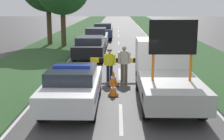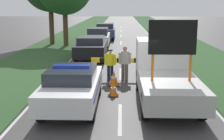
{
  "view_description": "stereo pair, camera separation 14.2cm",
  "coord_description": "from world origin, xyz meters",
  "px_view_note": "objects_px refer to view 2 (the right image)",
  "views": [
    {
      "loc": [
        -0.12,
        -11.29,
        3.67
      ],
      "look_at": [
        -0.33,
        0.71,
        1.1
      ],
      "focal_mm": 50.0,
      "sensor_mm": 36.0,
      "label": 1
    },
    {
      "loc": [
        0.02,
        -11.29,
        3.67
      ],
      "look_at": [
        -0.33,
        0.71,
        1.1
      ],
      "focal_mm": 50.0,
      "sensor_mm": 36.0,
      "label": 2
    }
  ],
  "objects_px": {
    "traffic_cone_near_truck": "(175,72)",
    "queued_car_sedan_black": "(91,47)",
    "queued_car_van_white": "(98,37)",
    "road_barrier": "(117,62)",
    "traffic_cone_near_police": "(80,77)",
    "work_truck": "(165,72)",
    "queued_car_hatch_blue": "(105,31)",
    "traffic_cone_centre_front": "(113,89)",
    "pedestrian_civilian": "(125,61)",
    "traffic_cone_behind_barrier": "(114,78)",
    "police_officer": "(110,62)",
    "police_car": "(73,85)"
  },
  "relations": [
    {
      "from": "pedestrian_civilian",
      "to": "traffic_cone_centre_front",
      "type": "relative_size",
      "value": 2.88
    },
    {
      "from": "police_car",
      "to": "queued_car_hatch_blue",
      "type": "relative_size",
      "value": 1.11
    },
    {
      "from": "police_officer",
      "to": "pedestrian_civilian",
      "type": "relative_size",
      "value": 0.92
    },
    {
      "from": "police_car",
      "to": "traffic_cone_near_police",
      "type": "height_order",
      "value": "police_car"
    },
    {
      "from": "traffic_cone_behind_barrier",
      "to": "queued_car_hatch_blue",
      "type": "distance_m",
      "value": 18.83
    },
    {
      "from": "road_barrier",
      "to": "traffic_cone_near_police",
      "type": "bearing_deg",
      "value": -147.84
    },
    {
      "from": "police_officer",
      "to": "queued_car_hatch_blue",
      "type": "bearing_deg",
      "value": -93.85
    },
    {
      "from": "road_barrier",
      "to": "traffic_cone_centre_front",
      "type": "height_order",
      "value": "road_barrier"
    },
    {
      "from": "traffic_cone_near_truck",
      "to": "queued_car_van_white",
      "type": "bearing_deg",
      "value": 113.48
    },
    {
      "from": "work_truck",
      "to": "road_barrier",
      "type": "bearing_deg",
      "value": -63.45
    },
    {
      "from": "traffic_cone_near_truck",
      "to": "road_barrier",
      "type": "bearing_deg",
      "value": -173.76
    },
    {
      "from": "traffic_cone_centre_front",
      "to": "queued_car_sedan_black",
      "type": "relative_size",
      "value": 0.13
    },
    {
      "from": "traffic_cone_near_truck",
      "to": "traffic_cone_near_police",
      "type": "bearing_deg",
      "value": -160.76
    },
    {
      "from": "police_car",
      "to": "road_barrier",
      "type": "relative_size",
      "value": 1.88
    },
    {
      "from": "road_barrier",
      "to": "traffic_cone_behind_barrier",
      "type": "height_order",
      "value": "road_barrier"
    },
    {
      "from": "traffic_cone_near_police",
      "to": "work_truck",
      "type": "bearing_deg",
      "value": -30.5
    },
    {
      "from": "police_car",
      "to": "queued_car_van_white",
      "type": "relative_size",
      "value": 1.04
    },
    {
      "from": "queued_car_sedan_black",
      "to": "queued_car_hatch_blue",
      "type": "relative_size",
      "value": 1.08
    },
    {
      "from": "road_barrier",
      "to": "traffic_cone_behind_barrier",
      "type": "bearing_deg",
      "value": -99.69
    },
    {
      "from": "queued_car_sedan_black",
      "to": "queued_car_van_white",
      "type": "distance_m",
      "value": 5.73
    },
    {
      "from": "queued_car_sedan_black",
      "to": "traffic_cone_behind_barrier",
      "type": "bearing_deg",
      "value": 103.55
    },
    {
      "from": "queued_car_van_white",
      "to": "queued_car_hatch_blue",
      "type": "distance_m",
      "value": 6.14
    },
    {
      "from": "work_truck",
      "to": "police_car",
      "type": "bearing_deg",
      "value": 14.0
    },
    {
      "from": "traffic_cone_near_police",
      "to": "queued_car_sedan_black",
      "type": "distance_m",
      "value": 6.73
    },
    {
      "from": "work_truck",
      "to": "queued_car_van_white",
      "type": "bearing_deg",
      "value": -78.66
    },
    {
      "from": "police_officer",
      "to": "traffic_cone_centre_front",
      "type": "relative_size",
      "value": 2.66
    },
    {
      "from": "police_officer",
      "to": "traffic_cone_near_police",
      "type": "xyz_separation_m",
      "value": [
        -1.36,
        -0.74,
        -0.56
      ]
    },
    {
      "from": "police_car",
      "to": "police_officer",
      "type": "bearing_deg",
      "value": 74.59
    },
    {
      "from": "traffic_cone_centre_front",
      "to": "traffic_cone_near_truck",
      "type": "bearing_deg",
      "value": 48.09
    },
    {
      "from": "traffic_cone_centre_front",
      "to": "traffic_cone_near_truck",
      "type": "distance_m",
      "value": 4.59
    },
    {
      "from": "traffic_cone_behind_barrier",
      "to": "work_truck",
      "type": "bearing_deg",
      "value": -43.47
    },
    {
      "from": "work_truck",
      "to": "pedestrian_civilian",
      "type": "bearing_deg",
      "value": -64.89
    },
    {
      "from": "traffic_cone_centre_front",
      "to": "queued_car_van_white",
      "type": "xyz_separation_m",
      "value": [
        -1.64,
        14.24,
        0.56
      ]
    },
    {
      "from": "queued_car_van_white",
      "to": "traffic_cone_near_police",
      "type": "bearing_deg",
      "value": 90.33
    },
    {
      "from": "traffic_cone_near_police",
      "to": "pedestrian_civilian",
      "type": "bearing_deg",
      "value": 20.34
    },
    {
      "from": "road_barrier",
      "to": "police_officer",
      "type": "distance_m",
      "value": 0.64
    },
    {
      "from": "traffic_cone_centre_front",
      "to": "traffic_cone_near_truck",
      "type": "xyz_separation_m",
      "value": [
        3.06,
        3.41,
        -0.05
      ]
    },
    {
      "from": "work_truck",
      "to": "queued_car_sedan_black",
      "type": "distance_m",
      "value": 9.55
    },
    {
      "from": "traffic_cone_behind_barrier",
      "to": "queued_car_van_white",
      "type": "bearing_deg",
      "value": 97.36
    },
    {
      "from": "road_barrier",
      "to": "pedestrian_civilian",
      "type": "relative_size",
      "value": 1.51
    },
    {
      "from": "queued_car_hatch_blue",
      "to": "queued_car_sedan_black",
      "type": "bearing_deg",
      "value": 88.38
    },
    {
      "from": "traffic_cone_near_truck",
      "to": "traffic_cone_behind_barrier",
      "type": "relative_size",
      "value": 0.71
    },
    {
      "from": "traffic_cone_behind_barrier",
      "to": "queued_car_sedan_black",
      "type": "distance_m",
      "value": 7.12
    },
    {
      "from": "road_barrier",
      "to": "traffic_cone_near_police",
      "type": "height_order",
      "value": "road_barrier"
    },
    {
      "from": "pedestrian_civilian",
      "to": "queued_car_van_white",
      "type": "xyz_separation_m",
      "value": [
        -2.13,
        11.68,
        -0.14
      ]
    },
    {
      "from": "work_truck",
      "to": "traffic_cone_near_truck",
      "type": "bearing_deg",
      "value": -108.7
    },
    {
      "from": "traffic_cone_near_truck",
      "to": "queued_car_sedan_black",
      "type": "xyz_separation_m",
      "value": [
        -4.74,
        5.1,
        0.57
      ]
    },
    {
      "from": "work_truck",
      "to": "traffic_cone_near_police",
      "type": "xyz_separation_m",
      "value": [
        -3.57,
        2.1,
        -0.72
      ]
    },
    {
      "from": "police_officer",
      "to": "traffic_cone_near_truck",
      "type": "bearing_deg",
      "value": -172.4
    },
    {
      "from": "traffic_cone_centre_front",
      "to": "queued_car_van_white",
      "type": "bearing_deg",
      "value": 96.57
    }
  ]
}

